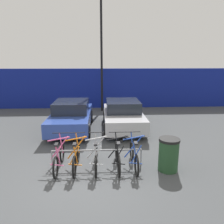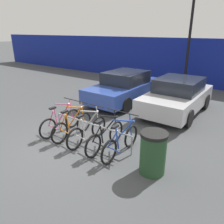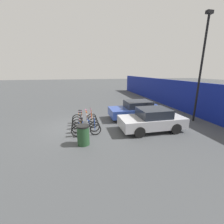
{
  "view_description": "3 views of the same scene",
  "coord_description": "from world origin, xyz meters",
  "px_view_note": "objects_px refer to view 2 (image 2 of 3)",
  "views": [
    {
      "loc": [
        0.5,
        -5.76,
        3.34
      ],
      "look_at": [
        0.9,
        2.44,
        1.36
      ],
      "focal_mm": 35.0,
      "sensor_mm": 36.0,
      "label": 1
    },
    {
      "loc": [
        4.31,
        -3.79,
        3.17
      ],
      "look_at": [
        0.36,
        1.7,
        0.62
      ],
      "focal_mm": 35.0,
      "sensor_mm": 36.0,
      "label": 2
    },
    {
      "loc": [
        9.56,
        0.18,
        3.61
      ],
      "look_at": [
        0.39,
        2.28,
        1.02
      ],
      "focal_mm": 24.0,
      "sensor_mm": 36.0,
      "label": 3
    }
  ],
  "objects_px": {
    "bike_rack": "(91,126)",
    "bicycle_pink": "(61,122)",
    "lamp_post": "(192,13)",
    "bicycle_silver": "(87,131)",
    "bicycle_orange": "(72,126)",
    "car_silver": "(177,96)",
    "car_blue": "(125,87)",
    "bicycle_black": "(105,137)",
    "trash_bin": "(153,153)",
    "bicycle_blue": "(121,142)"
  },
  "relations": [
    {
      "from": "car_blue",
      "to": "bike_rack",
      "type": "bearing_deg",
      "value": -71.6
    },
    {
      "from": "car_silver",
      "to": "car_blue",
      "type": "bearing_deg",
      "value": -179.83
    },
    {
      "from": "bicycle_silver",
      "to": "lamp_post",
      "type": "relative_size",
      "value": 0.24
    },
    {
      "from": "bike_rack",
      "to": "bicycle_blue",
      "type": "distance_m",
      "value": 1.18
    },
    {
      "from": "car_blue",
      "to": "bicycle_pink",
      "type": "bearing_deg",
      "value": -88.26
    },
    {
      "from": "bicycle_black",
      "to": "lamp_post",
      "type": "xyz_separation_m",
      "value": [
        -0.45,
        7.97,
        3.61
      ]
    },
    {
      "from": "bicycle_black",
      "to": "car_blue",
      "type": "height_order",
      "value": "car_blue"
    },
    {
      "from": "bike_rack",
      "to": "bicycle_black",
      "type": "height_order",
      "value": "bicycle_black"
    },
    {
      "from": "trash_bin",
      "to": "bike_rack",
      "type": "bearing_deg",
      "value": 170.73
    },
    {
      "from": "bicycle_orange",
      "to": "car_blue",
      "type": "bearing_deg",
      "value": 98.93
    },
    {
      "from": "bicycle_orange",
      "to": "bicycle_silver",
      "type": "height_order",
      "value": "same"
    },
    {
      "from": "bicycle_black",
      "to": "bicycle_blue",
      "type": "relative_size",
      "value": 1.0
    },
    {
      "from": "bicycle_blue",
      "to": "car_silver",
      "type": "distance_m",
      "value": 4.05
    },
    {
      "from": "bicycle_orange",
      "to": "car_silver",
      "type": "height_order",
      "value": "car_silver"
    },
    {
      "from": "bicycle_black",
      "to": "car_blue",
      "type": "distance_m",
      "value": 4.48
    },
    {
      "from": "bicycle_pink",
      "to": "bicycle_black",
      "type": "height_order",
      "value": "same"
    },
    {
      "from": "car_blue",
      "to": "bicycle_black",
      "type": "bearing_deg",
      "value": -64.26
    },
    {
      "from": "bike_rack",
      "to": "lamp_post",
      "type": "xyz_separation_m",
      "value": [
        0.2,
        7.83,
        3.52
      ]
    },
    {
      "from": "bicycle_orange",
      "to": "car_blue",
      "type": "height_order",
      "value": "car_blue"
    },
    {
      "from": "bicycle_black",
      "to": "trash_bin",
      "type": "xyz_separation_m",
      "value": [
        1.54,
        -0.21,
        0.14
      ]
    },
    {
      "from": "bicycle_silver",
      "to": "car_silver",
      "type": "xyz_separation_m",
      "value": [
        1.22,
        4.03,
        0.31
      ]
    },
    {
      "from": "bicycle_orange",
      "to": "bicycle_silver",
      "type": "xyz_separation_m",
      "value": [
        0.62,
        0.0,
        0.0
      ]
    },
    {
      "from": "bicycle_silver",
      "to": "car_blue",
      "type": "xyz_separation_m",
      "value": [
        -1.27,
        4.03,
        0.31
      ]
    },
    {
      "from": "bicycle_blue",
      "to": "trash_bin",
      "type": "bearing_deg",
      "value": -13.92
    },
    {
      "from": "bike_rack",
      "to": "bicycle_orange",
      "type": "xyz_separation_m",
      "value": [
        -0.64,
        -0.15,
        -0.1
      ]
    },
    {
      "from": "bike_rack",
      "to": "trash_bin",
      "type": "distance_m",
      "value": 2.22
    },
    {
      "from": "lamp_post",
      "to": "trash_bin",
      "type": "height_order",
      "value": "lamp_post"
    },
    {
      "from": "bike_rack",
      "to": "bicycle_silver",
      "type": "distance_m",
      "value": 0.18
    },
    {
      "from": "bicycle_black",
      "to": "bicycle_silver",
      "type": "bearing_deg",
      "value": 179.94
    },
    {
      "from": "bike_rack",
      "to": "lamp_post",
      "type": "bearing_deg",
      "value": 88.53
    },
    {
      "from": "bike_rack",
      "to": "car_silver",
      "type": "relative_size",
      "value": 0.73
    },
    {
      "from": "bicycle_orange",
      "to": "car_blue",
      "type": "distance_m",
      "value": 4.09
    },
    {
      "from": "bicycle_black",
      "to": "car_blue",
      "type": "bearing_deg",
      "value": 115.67
    },
    {
      "from": "bicycle_silver",
      "to": "bicycle_orange",
      "type": "bearing_deg",
      "value": -177.59
    },
    {
      "from": "car_silver",
      "to": "trash_bin",
      "type": "height_order",
      "value": "car_silver"
    },
    {
      "from": "car_blue",
      "to": "car_silver",
      "type": "xyz_separation_m",
      "value": [
        2.5,
        0.01,
        -0.0
      ]
    },
    {
      "from": "bicycle_blue",
      "to": "car_blue",
      "type": "distance_m",
      "value": 4.73
    },
    {
      "from": "bike_rack",
      "to": "bicycle_pink",
      "type": "xyz_separation_m",
      "value": [
        -1.17,
        -0.15,
        -0.1
      ]
    },
    {
      "from": "car_silver",
      "to": "lamp_post",
      "type": "relative_size",
      "value": 0.54
    },
    {
      "from": "lamp_post",
      "to": "bicycle_silver",
      "type": "bearing_deg",
      "value": -91.56
    },
    {
      "from": "bicycle_blue",
      "to": "bike_rack",
      "type": "bearing_deg",
      "value": 170.35
    },
    {
      "from": "bicycle_pink",
      "to": "lamp_post",
      "type": "distance_m",
      "value": 8.86
    },
    {
      "from": "car_silver",
      "to": "bicycle_orange",
      "type": "bearing_deg",
      "value": -114.55
    },
    {
      "from": "bicycle_silver",
      "to": "trash_bin",
      "type": "bearing_deg",
      "value": -3.01
    },
    {
      "from": "bicycle_silver",
      "to": "bicycle_black",
      "type": "xyz_separation_m",
      "value": [
        0.67,
        0.0,
        0.0
      ]
    },
    {
      "from": "bicycle_pink",
      "to": "car_blue",
      "type": "bearing_deg",
      "value": 91.88
    },
    {
      "from": "bicycle_black",
      "to": "bicycle_blue",
      "type": "distance_m",
      "value": 0.52
    },
    {
      "from": "bicycle_silver",
      "to": "car_blue",
      "type": "relative_size",
      "value": 0.41
    },
    {
      "from": "bicycle_pink",
      "to": "bicycle_orange",
      "type": "relative_size",
      "value": 1.0
    },
    {
      "from": "bike_rack",
      "to": "car_blue",
      "type": "xyz_separation_m",
      "value": [
        -1.29,
        3.88,
        0.22
      ]
    }
  ]
}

